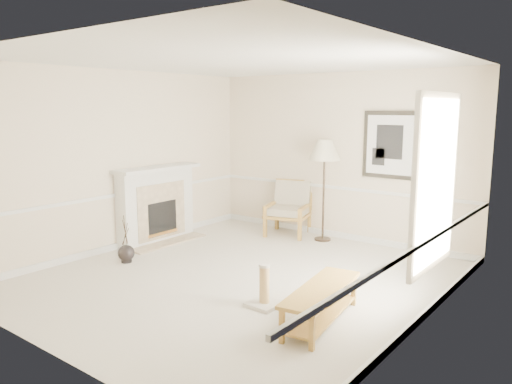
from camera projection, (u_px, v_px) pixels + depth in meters
ground at (239, 277)px, 6.85m from camera, size 5.50×5.50×0.00m
room at (250, 141)px, 6.51m from camera, size 5.04×5.54×2.92m
fireplace at (157, 205)px, 8.61m from camera, size 0.64×1.64×1.31m
floor_vase at (126, 254)px, 7.49m from camera, size 0.25×0.25×0.73m
armchair at (290, 205)px, 9.16m from camera, size 0.92×0.96×0.97m
floor_lamp at (325, 153)px, 8.51m from camera, size 0.70×0.70×1.76m
bench at (321, 299)px, 5.37m from camera, size 0.63×1.45×0.40m
scratching_post at (264, 293)px, 5.84m from camera, size 0.38×0.38×0.52m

